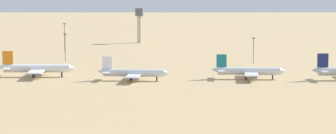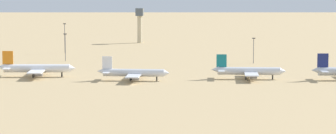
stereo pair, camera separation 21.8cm
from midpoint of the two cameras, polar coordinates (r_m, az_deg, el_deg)
The scene contains 8 objects.
ground at distance 353.29m, azimuth -2.58°, elevation -1.27°, with size 4000.00×4000.00×0.00m, color tan.
parked_jet_orange_1 at distance 384.72m, azimuth -9.29°, elevation -0.10°, with size 37.02×31.31×12.22m.
parked_jet_white_2 at distance 366.62m, azimuth -2.50°, elevation -0.41°, with size 33.12×27.68×10.98m.
parked_jet_teal_3 at distance 373.40m, azimuth 5.64°, elevation -0.29°, with size 34.41×28.85×11.38m.
control_tower at distance 564.40m, azimuth -2.03°, elevation 3.19°, with size 5.20×5.20×24.21m.
light_pole_west at distance 496.33m, azimuth -7.30°, elevation 2.17°, with size 1.80×0.50×18.09m.
light_pole_mid at distance 450.95m, azimuth -7.26°, elevation 1.54°, with size 1.80×0.50×15.29m.
light_pole_east at distance 438.57m, azimuth 6.02°, elevation 1.31°, with size 1.80×0.50×13.83m.
Camera 1 is at (47.37, -346.71, 48.57)m, focal length 86.64 mm.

